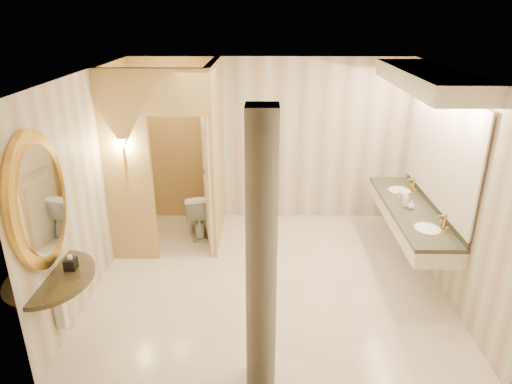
% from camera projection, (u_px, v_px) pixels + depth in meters
% --- Properties ---
extents(floor, '(4.50, 4.50, 0.00)m').
position_uv_depth(floor, '(269.00, 277.00, 6.19)').
color(floor, white).
rests_on(floor, ground).
extents(ceiling, '(4.50, 4.50, 0.00)m').
position_uv_depth(ceiling, '(271.00, 73.00, 5.18)').
color(ceiling, white).
rests_on(ceiling, wall_back).
extents(wall_back, '(4.50, 0.02, 2.70)m').
position_uv_depth(wall_back, '(268.00, 141.00, 7.54)').
color(wall_back, beige).
rests_on(wall_back, floor).
extents(wall_front, '(4.50, 0.02, 2.70)m').
position_uv_depth(wall_front, '(272.00, 269.00, 3.83)').
color(wall_front, beige).
rests_on(wall_front, floor).
extents(wall_left, '(0.02, 4.00, 2.70)m').
position_uv_depth(wall_left, '(91.00, 183.00, 5.72)').
color(wall_left, beige).
rests_on(wall_left, floor).
extents(wall_right, '(0.02, 4.00, 2.70)m').
position_uv_depth(wall_right, '(451.00, 185.00, 5.65)').
color(wall_right, beige).
rests_on(wall_right, floor).
extents(toilet_closet, '(1.50, 1.55, 2.70)m').
position_uv_depth(toilet_closet, '(192.00, 157.00, 6.59)').
color(toilet_closet, '#D3B66E').
rests_on(toilet_closet, floor).
extents(wall_sconce, '(0.14, 0.14, 0.42)m').
position_uv_depth(wall_sconce, '(123.00, 144.00, 5.97)').
color(wall_sconce, gold).
rests_on(wall_sconce, toilet_closet).
extents(vanity, '(0.75, 2.54, 2.09)m').
position_uv_depth(vanity, '(422.00, 154.00, 5.92)').
color(vanity, silver).
rests_on(vanity, floor).
extents(console_shelf, '(1.06, 1.06, 1.98)m').
position_uv_depth(console_shelf, '(44.00, 234.00, 4.43)').
color(console_shelf, black).
rests_on(console_shelf, floor).
extents(pillar, '(0.27, 0.27, 2.70)m').
position_uv_depth(pillar, '(261.00, 257.00, 4.02)').
color(pillar, silver).
rests_on(pillar, floor).
extents(tissue_box, '(0.12, 0.12, 0.12)m').
position_uv_depth(tissue_box, '(71.00, 264.00, 4.71)').
color(tissue_box, black).
rests_on(tissue_box, console_shelf).
extents(toilet, '(0.56, 0.79, 0.72)m').
position_uv_depth(toilet, '(197.00, 213.00, 7.25)').
color(toilet, white).
rests_on(toilet, floor).
extents(soap_bottle_a, '(0.06, 0.06, 0.12)m').
position_uv_depth(soap_bottle_a, '(400.00, 193.00, 6.51)').
color(soap_bottle_a, beige).
rests_on(soap_bottle_a, vanity).
extents(soap_bottle_b, '(0.10, 0.10, 0.12)m').
position_uv_depth(soap_bottle_b, '(411.00, 205.00, 6.12)').
color(soap_bottle_b, silver).
rests_on(soap_bottle_b, vanity).
extents(soap_bottle_c, '(0.11, 0.11, 0.22)m').
position_uv_depth(soap_bottle_c, '(405.00, 199.00, 6.18)').
color(soap_bottle_c, '#C6B28C').
rests_on(soap_bottle_c, vanity).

